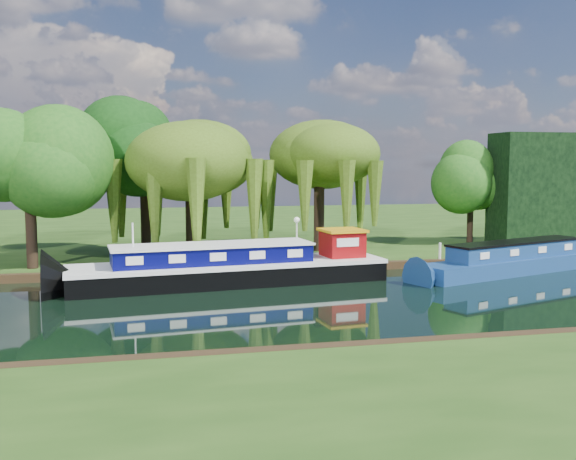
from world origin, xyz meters
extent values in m
plane|color=black|center=(0.00, 0.00, 0.00)|extent=(120.00, 120.00, 0.00)
cube|color=#1F3E11|center=(0.00, 34.00, 0.23)|extent=(120.00, 52.00, 0.45)
cube|color=black|center=(-4.26, 5.48, 0.41)|extent=(16.66, 5.37, 1.09)
cube|color=silver|center=(-4.26, 5.48, 1.05)|extent=(16.76, 5.45, 0.20)
cube|color=#050645|center=(-5.17, 5.38, 1.59)|extent=(10.37, 3.69, 0.86)
cube|color=silver|center=(-5.17, 5.38, 2.07)|extent=(10.57, 3.89, 0.11)
cube|color=maroon|center=(2.06, 6.16, 1.84)|extent=(2.20, 2.20, 1.36)
cube|color=#C98C0E|center=(2.06, 6.16, 2.59)|extent=(2.45, 2.45, 0.15)
cylinder|color=silver|center=(-9.15, 4.95, 2.25)|extent=(0.09, 0.09, 2.18)
cube|color=navy|center=(12.23, 5.32, 0.37)|extent=(13.57, 6.54, 1.02)
cube|color=navy|center=(12.23, 5.32, 1.31)|extent=(9.54, 4.68, 0.85)
cube|color=black|center=(12.23, 5.32, 1.79)|extent=(9.68, 4.83, 0.11)
cube|color=silver|center=(9.14, 3.34, 1.35)|extent=(0.66, 0.27, 0.36)
cube|color=silver|center=(11.39, 4.11, 1.35)|extent=(0.66, 0.27, 0.36)
cube|color=silver|center=(13.63, 4.88, 1.35)|extent=(0.66, 0.27, 0.36)
cube|color=silver|center=(15.88, 5.65, 1.35)|extent=(0.66, 0.27, 0.36)
cylinder|color=black|center=(-5.78, 12.06, 2.83)|extent=(0.62, 0.62, 4.77)
ellipsoid|color=#384F11|center=(-5.78, 12.06, 6.28)|extent=(6.66, 6.66, 4.30)
cylinder|color=black|center=(2.79, 13.72, 2.82)|extent=(0.67, 0.67, 4.74)
ellipsoid|color=#384F11|center=(2.79, 13.72, 6.24)|extent=(6.47, 6.47, 4.18)
cylinder|color=black|center=(-14.73, 10.08, 3.77)|extent=(0.66, 0.66, 6.65)
ellipsoid|color=#1A4F13|center=(-14.73, 10.08, 6.50)|extent=(5.44, 5.44, 5.44)
cylinder|color=black|center=(-8.54, 15.56, 3.97)|extent=(0.68, 0.68, 7.04)
ellipsoid|color=black|center=(-8.54, 15.56, 6.85)|extent=(5.64, 5.64, 5.64)
cylinder|color=black|center=(14.92, 15.74, 2.92)|extent=(0.40, 0.40, 4.93)
ellipsoid|color=#1A4F13|center=(14.92, 15.74, 4.93)|extent=(3.94, 3.94, 3.94)
cube|color=black|center=(19.00, 14.00, 4.45)|extent=(6.00, 3.00, 8.00)
cylinder|color=silver|center=(0.50, 10.50, 1.55)|extent=(0.10, 0.10, 2.20)
sphere|color=white|center=(0.50, 10.50, 2.83)|extent=(0.36, 0.36, 0.36)
cylinder|color=silver|center=(-10.00, 8.40, 0.95)|extent=(0.16, 0.16, 1.00)
cylinder|color=silver|center=(-4.00, 8.40, 0.95)|extent=(0.16, 0.16, 1.00)
cylinder|color=silver|center=(3.00, 8.40, 0.95)|extent=(0.16, 0.16, 1.00)
cylinder|color=silver|center=(9.00, 8.40, 0.95)|extent=(0.16, 0.16, 1.00)
camera|label=1|loc=(-8.42, -27.49, 6.20)|focal=40.00mm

